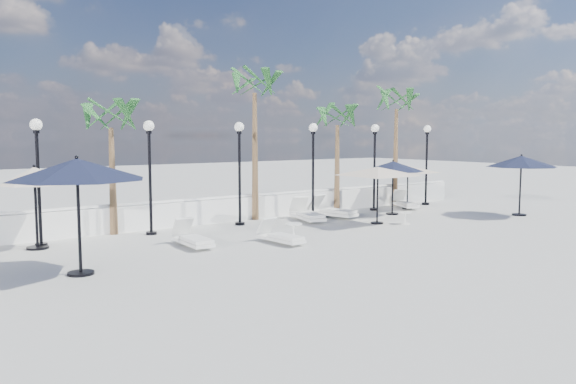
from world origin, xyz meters
TOP-DOWN VIEW (x-y plane):
  - ground at (0.00, 0.00)m, footprint 100.00×100.00m
  - balustrade at (0.00, 7.50)m, footprint 26.00×0.30m
  - lamppost_1 at (-7.00, 6.50)m, footprint 0.36×0.36m
  - lamppost_2 at (-3.50, 6.50)m, footprint 0.36×0.36m
  - lamppost_3 at (0.00, 6.50)m, footprint 0.36×0.36m
  - lamppost_4 at (3.50, 6.50)m, footprint 0.36×0.36m
  - lamppost_5 at (7.00, 6.50)m, footprint 0.36×0.36m
  - lamppost_6 at (10.50, 6.50)m, footprint 0.36×0.36m
  - palm_1 at (-4.50, 7.30)m, footprint 2.60×2.60m
  - palm_2 at (1.20, 7.30)m, footprint 2.60×2.60m
  - palm_3 at (5.50, 7.30)m, footprint 2.60×2.60m
  - palm_4 at (9.20, 7.30)m, footprint 2.60×2.60m
  - lounger_2 at (-3.31, 3.80)m, footprint 0.70×1.93m
  - lounger_3 at (2.63, 5.78)m, footprint 1.21×2.25m
  - lounger_4 at (-0.86, 2.66)m, footprint 0.73×1.81m
  - lounger_5 at (4.05, 5.92)m, footprint 1.15×2.24m
  - lounger_6 at (8.74, 6.22)m, footprint 1.34×1.99m
  - side_table_1 at (-0.11, 2.97)m, footprint 0.53×0.53m
  - side_table_2 at (5.18, 3.00)m, footprint 0.47×0.47m
  - parasol_navy_left at (-7.04, 2.28)m, footprint 3.25×3.25m
  - parasol_navy_mid at (6.70, 5.10)m, footprint 2.59×2.59m
  - parasol_navy_right at (10.79, 1.74)m, footprint 2.87×2.87m
  - parasol_cream_sq_a at (4.36, 3.67)m, footprint 4.74×4.74m
  - parasol_cream_sq_b at (8.62, 5.99)m, footprint 4.23×4.23m
  - parasol_cream_small at (-7.17, 6.20)m, footprint 2.03×2.03m

SIDE VIEW (x-z plane):
  - ground at x=0.00m, z-range 0.00..0.00m
  - lounger_4 at x=-0.86m, z-range -0.11..0.55m
  - lounger_6 at x=8.74m, z-range -0.12..0.60m
  - lounger_2 at x=-3.31m, z-range -0.12..0.60m
  - lounger_5 at x=4.05m, z-range -0.13..0.67m
  - lounger_3 at x=2.63m, z-range -0.13..0.67m
  - side_table_2 at x=5.18m, z-range 0.05..0.50m
  - side_table_1 at x=-0.11m, z-range 0.05..0.57m
  - balustrade at x=0.00m, z-range -0.04..0.97m
  - parasol_cream_sq_b at x=8.62m, z-range 0.90..3.02m
  - parasol_navy_mid at x=6.70m, z-range 0.88..3.20m
  - parasol_cream_small at x=-7.17m, z-range 0.89..3.38m
  - parasol_cream_sq_a at x=4.36m, z-range 0.99..3.32m
  - parasol_navy_right at x=10.79m, z-range 0.97..3.54m
  - lamppost_1 at x=-7.00m, z-range 0.57..4.41m
  - lamppost_2 at x=-3.50m, z-range 0.57..4.41m
  - lamppost_3 at x=0.00m, z-range 0.57..4.41m
  - lamppost_4 at x=3.50m, z-range 0.57..4.41m
  - lamppost_5 at x=7.00m, z-range 0.57..4.41m
  - lamppost_6 at x=10.50m, z-range 0.57..4.41m
  - parasol_navy_left at x=-7.04m, z-range 1.09..3.96m
  - palm_1 at x=-4.50m, z-range 1.40..6.10m
  - palm_3 at x=5.50m, z-range 1.50..6.40m
  - palm_4 at x=9.20m, z-range 1.88..7.58m
  - palm_2 at x=1.20m, z-range 2.07..8.17m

